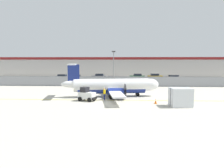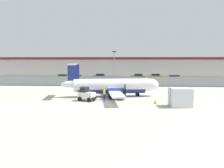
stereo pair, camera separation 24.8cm
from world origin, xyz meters
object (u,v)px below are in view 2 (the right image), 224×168
Objects in this scene: traffic_cone_near_right at (137,93)px; parked_car_3 at (112,80)px; cargo_container at (180,97)px; parked_car_6 at (175,78)px; parked_car_1 at (76,78)px; ground_crew_worker at (104,93)px; traffic_cone_far_left at (155,101)px; traffic_cone_near_left at (114,95)px; parked_car_0 at (63,77)px; parked_car_5 at (156,76)px; commuter_airplane at (113,86)px; apron_light_pole at (114,66)px; baggage_tug at (86,95)px; parked_car_4 at (138,77)px; parked_car_2 at (100,76)px.

traffic_cone_near_right is 17.94m from parked_car_3.
cargo_container is 31.38m from parked_car_6.
parked_car_3 is at bearing 148.84° from parked_car_1.
traffic_cone_far_left is (6.65, -2.22, -0.64)m from ground_crew_worker.
traffic_cone_near_left is at bearing -128.47° from parked_car_6.
parked_car_0 is (-23.25, 32.36, -0.21)m from cargo_container.
parked_car_6 is (15.83, 5.13, 0.00)m from parked_car_3.
commuter_airplane is at bearing -110.68° from parked_car_5.
parked_car_3 is 16.64m from parked_car_6.
traffic_cone_near_right is 7.16m from traffic_cone_far_left.
traffic_cone_near_right is at bearing 105.07° from traffic_cone_far_left.
ground_crew_worker and parked_car_0 have the same top height.
parked_car_3 is at bearing 95.60° from apron_light_pole.
ground_crew_worker is at bearing 40.19° from baggage_tug.
commuter_airplane is 3.28m from ground_crew_worker.
traffic_cone_near_left is 0.15× the size of parked_car_3.
commuter_airplane is at bearing 97.26° from parked_car_3.
baggage_tug reaches higher than parked_car_3.
parked_car_6 reaches higher than traffic_cone_near_right.
parked_car_3 is 0.99× the size of parked_car_4.
apron_light_pole is (-5.93, -18.62, 3.41)m from parked_car_4.
cargo_container is at bearing 127.89° from parked_car_0.
traffic_cone_near_left is 0.15× the size of parked_car_1.
parked_car_3 is 9.15m from apron_light_pole.
apron_light_pole is at bearing 83.53° from commuter_airplane.
parked_car_1 is at bearing 156.46° from parked_car_0.
parked_car_5 is at bearing -171.03° from parked_car_2.
baggage_tug is at bearing -136.87° from traffic_cone_near_left.
baggage_tug is 36.33m from parked_car_5.
parked_car_1 reaches higher than traffic_cone_near_right.
parked_car_3 is (-0.12, 21.94, -0.06)m from ground_crew_worker.
commuter_airplane reaches higher than traffic_cone_near_left.
traffic_cone_near_right is 10.48m from apron_light_pole.
parked_car_0 is 29.67m from parked_car_6.
commuter_airplane reaches higher than parked_car_1.
commuter_airplane is 1.33m from traffic_cone_near_left.
commuter_airplane reaches higher than parked_car_4.
parked_car_6 is 0.60× the size of apron_light_pole.
parked_car_0 is at bearing 133.84° from apron_light_pole.
parked_car_3 is at bearing -138.48° from parked_car_5.
traffic_cone_near_right is 0.15× the size of parked_car_0.
traffic_cone_far_left is 35.85m from parked_car_2.
cargo_container reaches higher than ground_crew_worker.
parked_car_0 is 0.99× the size of parked_car_3.
parked_car_1 is at bearing -165.09° from parked_car_5.
parked_car_4 is at bearing 89.53° from cargo_container.
parked_car_1 is 22.31m from parked_car_5.
parked_car_3 is (-1.23, 18.93, -0.71)m from commuter_airplane.
ground_crew_worker is 28.40m from parked_car_1.
parked_car_1 is (-9.72, 26.69, -0.06)m from ground_crew_worker.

